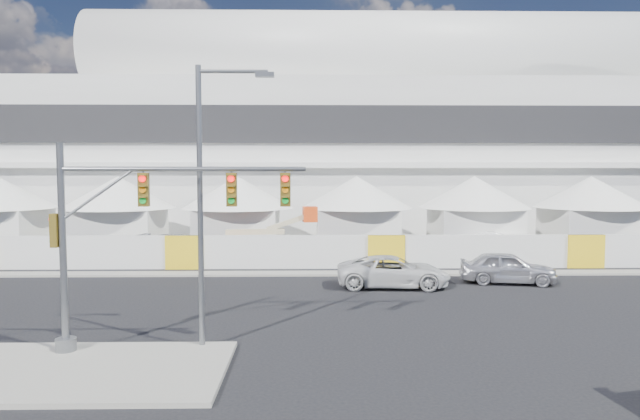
{
  "coord_description": "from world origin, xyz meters",
  "views": [
    {
      "loc": [
        1.43,
        -19.21,
        5.86
      ],
      "look_at": [
        1.97,
        10.0,
        3.82
      ],
      "focal_mm": 32.0,
      "sensor_mm": 36.0,
      "label": 1
    }
  ],
  "objects_px": {
    "lot_car_c": "(177,247)",
    "traffic_mast": "(121,236)",
    "streetlight_median": "(207,186)",
    "sedan_silver": "(507,268)",
    "boom_lift": "(247,248)",
    "pickup_curb": "(393,272)",
    "lot_car_a": "(498,243)"
  },
  "relations": [
    {
      "from": "lot_car_c",
      "to": "traffic_mast",
      "type": "height_order",
      "value": "traffic_mast"
    },
    {
      "from": "streetlight_median",
      "to": "sedan_silver",
      "type": "bearing_deg",
      "value": 38.13
    },
    {
      "from": "traffic_mast",
      "to": "streetlight_median",
      "type": "height_order",
      "value": "streetlight_median"
    },
    {
      "from": "traffic_mast",
      "to": "boom_lift",
      "type": "bearing_deg",
      "value": 83.8
    },
    {
      "from": "sedan_silver",
      "to": "pickup_curb",
      "type": "bearing_deg",
      "value": 108.37
    },
    {
      "from": "pickup_curb",
      "to": "lot_car_c",
      "type": "relative_size",
      "value": 1.01
    },
    {
      "from": "pickup_curb",
      "to": "sedan_silver",
      "type": "bearing_deg",
      "value": -78.41
    },
    {
      "from": "pickup_curb",
      "to": "lot_car_c",
      "type": "bearing_deg",
      "value": 58.18
    },
    {
      "from": "traffic_mast",
      "to": "boom_lift",
      "type": "relative_size",
      "value": 1.13
    },
    {
      "from": "pickup_curb",
      "to": "boom_lift",
      "type": "bearing_deg",
      "value": 50.57
    },
    {
      "from": "streetlight_median",
      "to": "lot_car_a",
      "type": "bearing_deg",
      "value": 51.87
    },
    {
      "from": "sedan_silver",
      "to": "traffic_mast",
      "type": "bearing_deg",
      "value": 135.26
    },
    {
      "from": "sedan_silver",
      "to": "lot_car_c",
      "type": "relative_size",
      "value": 0.87
    },
    {
      "from": "pickup_curb",
      "to": "lot_car_c",
      "type": "height_order",
      "value": "lot_car_c"
    },
    {
      "from": "traffic_mast",
      "to": "streetlight_median",
      "type": "distance_m",
      "value": 3.1
    },
    {
      "from": "lot_car_a",
      "to": "boom_lift",
      "type": "height_order",
      "value": "boom_lift"
    },
    {
      "from": "traffic_mast",
      "to": "pickup_curb",
      "type": "bearing_deg",
      "value": 45.71
    },
    {
      "from": "pickup_curb",
      "to": "lot_car_a",
      "type": "height_order",
      "value": "pickup_curb"
    },
    {
      "from": "boom_lift",
      "to": "sedan_silver",
      "type": "bearing_deg",
      "value": -33.39
    },
    {
      "from": "sedan_silver",
      "to": "lot_car_c",
      "type": "distance_m",
      "value": 20.77
    },
    {
      "from": "lot_car_c",
      "to": "boom_lift",
      "type": "height_order",
      "value": "boom_lift"
    },
    {
      "from": "sedan_silver",
      "to": "lot_car_c",
      "type": "xyz_separation_m",
      "value": [
        -18.98,
        8.42,
        -0.01
      ]
    },
    {
      "from": "traffic_mast",
      "to": "streetlight_median",
      "type": "bearing_deg",
      "value": 12.18
    },
    {
      "from": "streetlight_median",
      "to": "boom_lift",
      "type": "bearing_deg",
      "value": 92.18
    },
    {
      "from": "lot_car_a",
      "to": "traffic_mast",
      "type": "height_order",
      "value": "traffic_mast"
    },
    {
      "from": "lot_car_c",
      "to": "boom_lift",
      "type": "relative_size",
      "value": 0.79
    },
    {
      "from": "lot_car_c",
      "to": "traffic_mast",
      "type": "distance_m",
      "value": 20.05
    },
    {
      "from": "streetlight_median",
      "to": "boom_lift",
      "type": "xyz_separation_m",
      "value": [
        -0.66,
        17.47,
        -4.39
      ]
    },
    {
      "from": "sedan_silver",
      "to": "lot_car_a",
      "type": "height_order",
      "value": "sedan_silver"
    },
    {
      "from": "streetlight_median",
      "to": "pickup_curb",
      "type": "bearing_deg",
      "value": 52.6
    },
    {
      "from": "lot_car_a",
      "to": "traffic_mast",
      "type": "xyz_separation_m",
      "value": [
        -19.2,
        -21.68,
        3.05
      ]
    },
    {
      "from": "lot_car_c",
      "to": "streetlight_median",
      "type": "distance_m",
      "value": 20.33
    }
  ]
}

